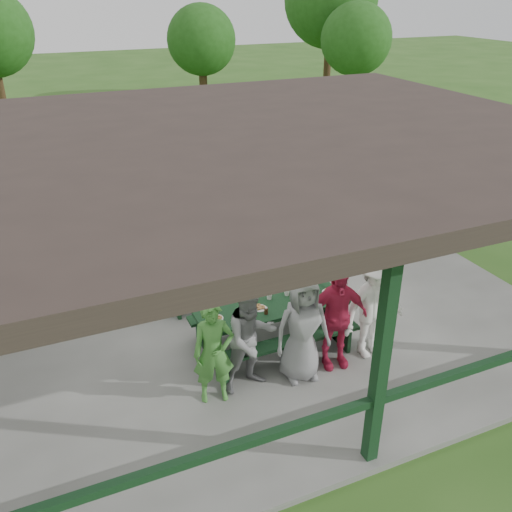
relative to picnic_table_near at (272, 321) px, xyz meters
name	(u,v)px	position (x,y,z in m)	size (l,w,h in m)	color
ground	(250,312)	(0.13, 1.20, -0.57)	(90.00, 90.00, 0.00)	#2D581B
concrete_slab	(250,309)	(0.13, 1.20, -0.52)	(10.00, 8.00, 0.10)	slate
pavilion_structure	(249,141)	(0.13, 1.20, 2.60)	(10.60, 8.60, 3.24)	black
picnic_table_near	(272,321)	(0.00, 0.00, 0.00)	(2.43, 1.39, 0.75)	black
picnic_table_far	(227,267)	(-0.02, 2.00, 0.01)	(2.65, 1.39, 0.75)	black
table_setting	(270,303)	(-0.02, 0.03, 0.31)	(2.18, 0.45, 0.10)	white
contestant_green	(214,352)	(-1.27, -0.82, 0.32)	(0.57, 0.38, 1.57)	#448A37
contestant_grey_left	(251,338)	(-0.69, -0.78, 0.36)	(0.81, 0.63, 1.66)	gray
contestant_grey_mid	(302,328)	(0.07, -0.87, 0.38)	(0.83, 0.54, 1.70)	gray
contestant_red	(336,317)	(0.66, -0.81, 0.38)	(0.99, 0.41, 1.69)	#B62042
contestant_white_fedora	(374,306)	(1.33, -0.82, 0.41)	(1.21, 0.79, 1.81)	silver
spectator_lblue	(204,239)	(-0.21, 2.76, 0.30)	(1.43, 0.45, 1.54)	#85B3CF
spectator_blue	(134,231)	(-1.46, 3.32, 0.45)	(0.67, 0.44, 1.84)	#4660B8
spectator_grey	(279,220)	(1.50, 2.88, 0.37)	(0.82, 0.64, 1.69)	gray
pickup_truck	(242,141)	(3.48, 9.86, 0.16)	(2.44, 5.28, 1.47)	silver
farm_trailer	(93,168)	(-1.44, 9.17, 0.04)	(3.54, 1.89, 1.23)	navy
tree_mid	(202,40)	(4.77, 17.60, 2.59)	(3.00, 3.00, 4.68)	#311E13
tree_right	(356,40)	(10.78, 14.64, 2.65)	(3.05, 3.05, 4.77)	#311E13
tree_far_right	(331,0)	(11.39, 17.98, 4.11)	(4.42, 4.42, 6.91)	#311E13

